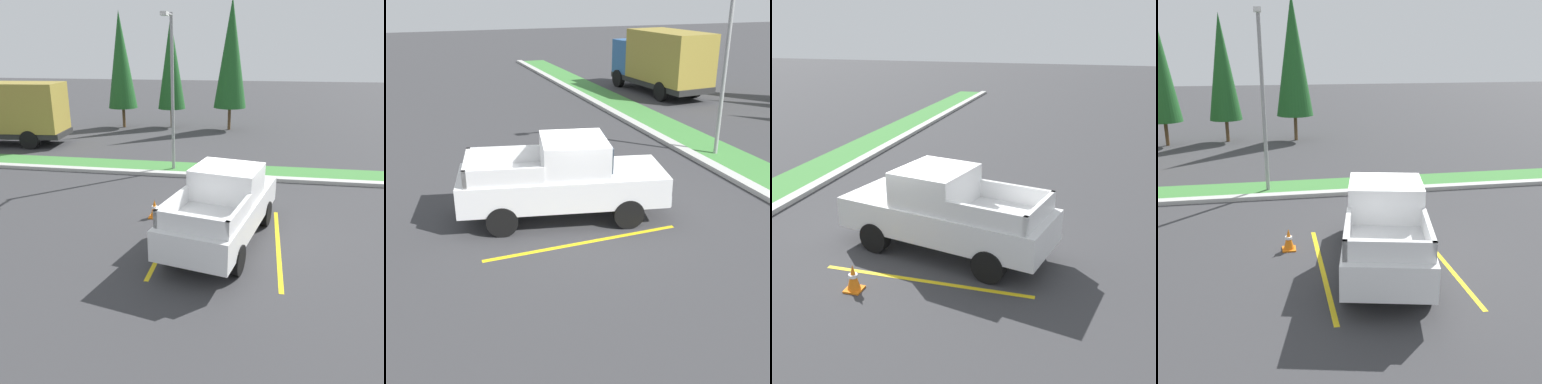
{
  "view_description": "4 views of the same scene",
  "coord_description": "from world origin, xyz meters",
  "views": [
    {
      "loc": [
        0.77,
        -11.11,
        5.12
      ],
      "look_at": [
        -1.0,
        -0.7,
        1.36
      ],
      "focal_mm": 37.72,
      "sensor_mm": 36.0,
      "label": 1
    },
    {
      "loc": [
        10.73,
        -4.49,
        5.55
      ],
      "look_at": [
        0.77,
        -0.75,
        1.02
      ],
      "focal_mm": 45.18,
      "sensor_mm": 36.0,
      "label": 2
    },
    {
      "loc": [
        -10.12,
        -4.14,
        5.31
      ],
      "look_at": [
        0.72,
        -1.05,
        1.29
      ],
      "focal_mm": 43.95,
      "sensor_mm": 36.0,
      "label": 3
    },
    {
      "loc": [
        -2.71,
        -10.65,
        5.15
      ],
      "look_at": [
        -0.56,
        1.49,
        1.21
      ],
      "focal_mm": 41.81,
      "sensor_mm": 36.0,
      "label": 4
    }
  ],
  "objects": [
    {
      "name": "street_light",
      "position": [
        -2.95,
        5.74,
        3.79
      ],
      "size": [
        0.24,
        1.49,
        6.49
      ],
      "color": "gray",
      "rests_on": "ground"
    },
    {
      "name": "parking_line_near",
      "position": [
        -1.66,
        -0.85,
        0.0
      ],
      "size": [
        0.12,
        4.8,
        0.01
      ],
      "primitive_type": "cube",
      "color": "yellow",
      "rests_on": "ground"
    },
    {
      "name": "cargo_truck_distant",
      "position": [
        -13.17,
        9.4,
        1.85
      ],
      "size": [
        6.99,
        3.04,
        3.4
      ],
      "color": "black",
      "rests_on": "ground"
    },
    {
      "name": "traffic_cone",
      "position": [
        -2.41,
        0.48,
        0.29
      ],
      "size": [
        0.36,
        0.36,
        0.6
      ],
      "color": "orange",
      "rests_on": "ground"
    },
    {
      "name": "ground_plane",
      "position": [
        0.0,
        0.0,
        0.0
      ],
      "size": [
        120.0,
        120.0,
        0.0
      ],
      "primitive_type": "plane",
      "color": "#38383A"
    },
    {
      "name": "pickup_truck_main",
      "position": [
        -0.09,
        -0.8,
        1.04
      ],
      "size": [
        2.98,
        5.51,
        2.1
      ],
      "color": "black",
      "rests_on": "ground"
    },
    {
      "name": "curb_strip",
      "position": [
        0.0,
        5.0,
        0.07
      ],
      "size": [
        56.0,
        0.4,
        0.15
      ],
      "primitive_type": "cube",
      "color": "#B2B2AD",
      "rests_on": "ground"
    },
    {
      "name": "parking_line_far",
      "position": [
        1.44,
        -0.85,
        0.0
      ],
      "size": [
        0.12,
        4.8,
        0.01
      ],
      "primitive_type": "cube",
      "color": "yellow",
      "rests_on": "ground"
    }
  ]
}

